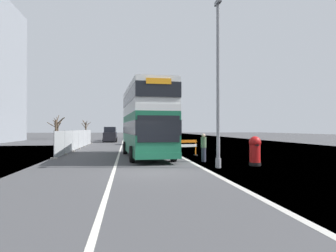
# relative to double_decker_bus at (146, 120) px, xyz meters

# --- Properties ---
(ground) EXTENTS (140.00, 280.00, 0.10)m
(ground) POSITION_rel_double_decker_bus_xyz_m (0.44, -7.32, -2.70)
(ground) COLOR #424244
(double_decker_bus) EXTENTS (3.36, 10.52, 4.99)m
(double_decker_bus) POSITION_rel_double_decker_bus_xyz_m (0.00, 0.00, 0.00)
(double_decker_bus) COLOR #196042
(double_decker_bus) RESTS_ON ground
(lamppost_foreground) EXTENTS (0.29, 0.70, 8.71)m
(lamppost_foreground) POSITION_rel_double_decker_bus_xyz_m (3.35, -6.38, 1.47)
(lamppost_foreground) COLOR gray
(lamppost_foreground) RESTS_ON ground
(red_pillar_postbox) EXTENTS (0.66, 0.66, 1.61)m
(red_pillar_postbox) POSITION_rel_double_decker_bus_xyz_m (5.63, -5.73, -1.77)
(red_pillar_postbox) COLOR black
(red_pillar_postbox) RESTS_ON ground
(roadworks_barrier) EXTENTS (1.54, 0.85, 1.19)m
(roadworks_barrier) POSITION_rel_double_decker_bus_xyz_m (3.14, 0.60, -1.92)
(roadworks_barrier) COLOR orange
(roadworks_barrier) RESTS_ON ground
(construction_site_fence) EXTENTS (0.44, 20.60, 1.92)m
(construction_site_fence) POSITION_rel_double_decker_bus_xyz_m (-6.13, 9.55, -1.74)
(construction_site_fence) COLOR #A8AAAD
(construction_site_fence) RESTS_ON ground
(car_oncoming_near) EXTENTS (2.04, 4.26, 2.28)m
(car_oncoming_near) POSITION_rel_double_decker_bus_xyz_m (0.43, 17.30, -1.58)
(car_oncoming_near) COLOR navy
(car_oncoming_near) RESTS_ON ground
(car_receding_mid) EXTENTS (2.05, 4.49, 2.28)m
(car_receding_mid) POSITION_rel_double_decker_bus_xyz_m (-3.88, 25.49, -1.59)
(car_receding_mid) COLOR black
(car_receding_mid) RESTS_ON ground
(car_receding_far) EXTENTS (2.01, 4.37, 2.00)m
(car_receding_far) POSITION_rel_double_decker_bus_xyz_m (-4.05, 32.07, -1.71)
(car_receding_far) COLOR navy
(car_receding_far) RESTS_ON ground
(car_far_side) EXTENTS (1.97, 4.03, 2.31)m
(car_far_side) POSITION_rel_double_decker_bus_xyz_m (0.19, 38.95, -1.58)
(car_far_side) COLOR black
(car_far_side) RESTS_ON ground
(bare_tree_far_verge_near) EXTENTS (2.89, 2.34, 4.59)m
(bare_tree_far_verge_near) POSITION_rel_double_decker_bus_xyz_m (-14.23, 36.30, -0.57)
(bare_tree_far_verge_near) COLOR #4C3D2D
(bare_tree_far_verge_near) RESTS_ON ground
(bare_tree_far_verge_mid) EXTENTS (2.42, 2.58, 4.39)m
(bare_tree_far_verge_mid) POSITION_rel_double_decker_bus_xyz_m (-15.29, 42.82, -0.47)
(bare_tree_far_verge_mid) COLOR #4C3D2D
(bare_tree_far_verge_mid) RESTS_ON ground
(bare_tree_far_verge_far) EXTENTS (2.21, 3.03, 4.12)m
(bare_tree_far_verge_far) POSITION_rel_double_decker_bus_xyz_m (-11.59, 56.67, -0.44)
(bare_tree_far_verge_far) COLOR #4C3D2D
(bare_tree_far_verge_far) RESTS_ON ground
(pedestrian_at_kerb) EXTENTS (0.34, 0.34, 1.72)m
(pedestrian_at_kerb) POSITION_rel_double_decker_bus_xyz_m (3.34, -3.36, -1.79)
(pedestrian_at_kerb) COLOR #2D3342
(pedestrian_at_kerb) RESTS_ON ground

